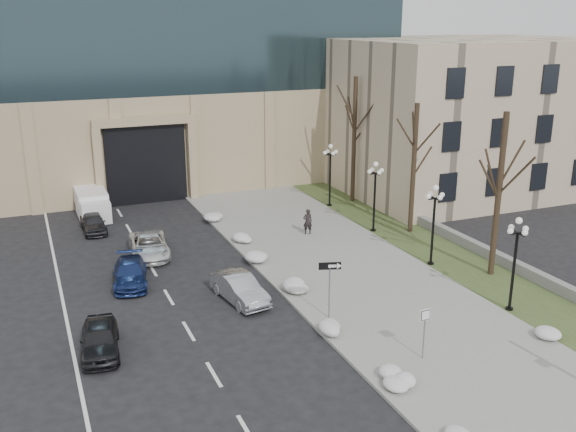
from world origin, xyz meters
name	(u,v)px	position (x,y,z in m)	size (l,w,h in m)	color
ground	(440,420)	(0.00, 0.00, 0.00)	(160.00, 160.00, 0.00)	black
sidewalk	(344,268)	(3.50, 14.00, 0.06)	(9.00, 40.00, 0.12)	gray
curb	(270,280)	(-1.00, 14.00, 0.07)	(0.30, 40.00, 0.14)	gray
grass_strip	(440,252)	(10.00, 14.00, 0.05)	(4.00, 40.00, 0.10)	#374723
stone_wall	(447,234)	(12.00, 16.00, 0.35)	(0.50, 30.00, 0.70)	gray
classical_building	(464,112)	(22.00, 27.98, 6.00)	(22.00, 18.12, 12.00)	tan
car_a	(100,339)	(-10.40, 9.52, 0.66)	(1.55, 3.86, 1.32)	black
car_b	(239,288)	(-3.31, 12.20, 0.67)	(1.43, 4.09, 1.35)	#97999E
car_c	(130,273)	(-7.97, 16.49, 0.61)	(1.71, 4.20, 1.22)	navy
car_d	(149,245)	(-6.21, 20.35, 0.65)	(2.15, 4.65, 1.29)	white
car_e	(94,223)	(-8.71, 26.26, 0.62)	(1.45, 3.61, 1.23)	#2E2E33
pedestrian	(308,222)	(4.01, 20.06, 0.96)	(0.61, 0.40, 1.68)	black
box_truck	(92,203)	(-8.36, 30.18, 0.89)	(2.10, 5.82, 1.84)	white
one_way_sign	(334,273)	(0.01, 8.47, 2.40)	(1.06, 0.52, 2.90)	slate
keep_sign	(425,323)	(1.76, 3.68, 1.72)	(0.50, 0.07, 2.33)	slate
snow_clump_b	(395,380)	(-0.32, 2.45, 0.30)	(1.10, 1.60, 0.36)	silver
snow_clump_c	(331,329)	(-0.73, 7.20, 0.30)	(1.10, 1.60, 0.36)	silver
snow_clump_d	(294,290)	(-0.52, 11.77, 0.30)	(1.10, 1.60, 0.36)	silver
snow_clump_e	(260,259)	(-0.58, 16.58, 0.30)	(1.10, 1.60, 0.36)	silver
snow_clump_f	(240,241)	(-0.63, 19.96, 0.30)	(1.10, 1.60, 0.36)	silver
snow_clump_g	(215,217)	(-0.61, 25.45, 0.30)	(1.10, 1.60, 0.36)	silver
snow_clump_h	(549,337)	(7.66, 2.79, 0.30)	(1.10, 1.60, 0.36)	silver
lamppost_a	(516,252)	(8.30, 6.00, 3.07)	(1.18, 1.18, 4.76)	black
lamppost_b	(434,214)	(8.30, 12.50, 3.07)	(1.18, 1.18, 4.76)	black
lamppost_c	(375,187)	(8.30, 19.00, 3.07)	(1.18, 1.18, 4.76)	black
lamppost_d	(330,167)	(8.30, 25.50, 3.07)	(1.18, 1.18, 4.76)	black
tree_near	(501,172)	(10.50, 10.00, 5.83)	(3.20, 3.20, 9.00)	black
tree_mid	(415,150)	(10.50, 18.00, 5.50)	(3.20, 3.20, 8.50)	black
tree_far	(355,122)	(10.50, 26.00, 6.15)	(3.20, 3.20, 9.50)	black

